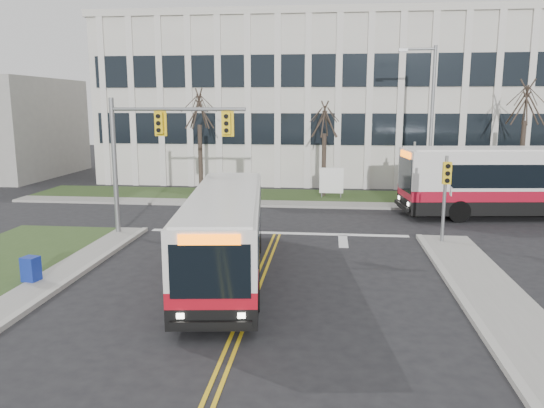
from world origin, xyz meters
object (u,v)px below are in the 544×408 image
at_px(directory_sign, 331,181).
at_px(bus_main, 226,235).
at_px(streetlight, 429,117).
at_px(bus_cross, 532,183).
at_px(newspaper_box_blue, 31,271).

relative_size(directory_sign, bus_main, 0.19).
distance_m(streetlight, bus_main, 17.39).
height_order(directory_sign, bus_cross, bus_cross).
height_order(bus_main, newspaper_box_blue, bus_main).
distance_m(directory_sign, bus_main, 15.99).
bearing_deg(bus_cross, bus_main, -58.16).
bearing_deg(bus_main, newspaper_box_blue, -171.33).
xyz_separation_m(directory_sign, bus_main, (-3.71, -15.55, 0.27)).
bearing_deg(directory_sign, newspaper_box_blue, -119.93).
height_order(streetlight, directory_sign, streetlight).
bearing_deg(bus_main, bus_cross, 31.73).
xyz_separation_m(streetlight, directory_sign, (-5.53, 1.30, -4.02)).
height_order(directory_sign, newspaper_box_blue, directory_sign).
height_order(directory_sign, bus_main, bus_main).
distance_m(bus_main, newspaper_box_blue, 6.56).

